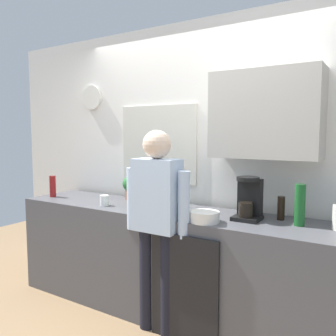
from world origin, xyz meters
TOP-DOWN VIEW (x-y plane):
  - ground_plane at (0.00, 0.00)m, footprint 8.00×8.00m
  - kitchen_counter at (0.00, 0.30)m, footprint 3.19×0.64m
  - dishwasher_panel at (0.26, -0.03)m, footprint 0.56×0.02m
  - back_wall_assembly at (0.07, 0.70)m, footprint 4.79×0.42m
  - coffee_maker at (0.61, 0.34)m, footprint 0.20×0.20m
  - bottle_amber_beer at (-0.47, 0.36)m, footprint 0.06×0.06m
  - bottle_green_wine at (0.98, 0.35)m, footprint 0.07×0.07m
  - bottle_clear_soda at (-0.34, 0.27)m, footprint 0.09×0.09m
  - bottle_red_vinegar at (-1.44, 0.20)m, footprint 0.06×0.06m
  - bottle_dark_sauce at (0.83, 0.46)m, footprint 0.06×0.06m
  - cup_white_mug at (-0.67, 0.14)m, footprint 0.08×0.08m
  - mixing_bowl at (0.37, 0.09)m, footprint 0.22×0.22m
  - potted_plant at (-0.67, 0.52)m, footprint 0.15×0.15m
  - dish_soap at (0.19, 0.07)m, footprint 0.06×0.06m
  - person_at_sink at (0.00, 0.00)m, footprint 0.57×0.22m

SIDE VIEW (x-z plane):
  - ground_plane at x=0.00m, z-range 0.00..0.00m
  - dishwasher_panel at x=0.26m, z-range 0.00..0.83m
  - kitchen_counter at x=0.00m, z-range 0.00..0.92m
  - person_at_sink at x=0.00m, z-range 0.15..1.75m
  - mixing_bowl at x=0.37m, z-range 0.92..1.00m
  - cup_white_mug at x=-0.67m, z-range 0.92..1.01m
  - dish_soap at x=0.19m, z-range 0.91..1.09m
  - bottle_dark_sauce at x=0.83m, z-range 0.92..1.10m
  - bottle_red_vinegar at x=-1.44m, z-range 0.92..1.14m
  - bottle_amber_beer at x=-0.47m, z-range 0.92..1.15m
  - potted_plant at x=-0.67m, z-range 0.94..1.17m
  - bottle_clear_soda at x=-0.34m, z-range 0.92..1.20m
  - coffee_maker at x=0.61m, z-range 0.90..1.23m
  - bottle_green_wine at x=0.98m, z-range 0.92..1.22m
  - back_wall_assembly at x=0.07m, z-range 0.06..2.66m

